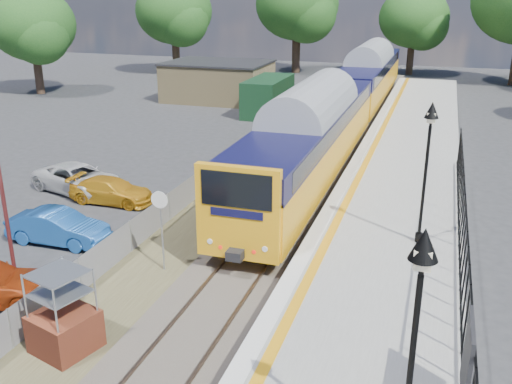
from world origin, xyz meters
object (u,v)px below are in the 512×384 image
at_px(speed_sign, 161,218).
at_px(car_white, 79,179).
at_px(victorian_lamp_south, 418,302).
at_px(victorian_lamp_north, 429,141).
at_px(train, 348,97).
at_px(brick_plinth, 63,314).
at_px(car_yellow, 112,191).
at_px(car_blue, 58,227).

bearing_deg(speed_sign, car_white, 138.94).
height_order(victorian_lamp_south, car_white, victorian_lamp_south).
distance_m(victorian_lamp_north, train, 18.59).
distance_m(brick_plinth, car_yellow, 10.78).
height_order(train, speed_sign, train).
bearing_deg(car_yellow, car_blue, -175.13).
bearing_deg(car_blue, train, -20.87).
bearing_deg(car_white, victorian_lamp_south, -114.23).
relative_size(car_yellow, car_white, 0.83).
height_order(car_yellow, car_white, car_white).
height_order(victorian_lamp_south, car_blue, victorian_lamp_south).
bearing_deg(car_white, victorian_lamp_north, -84.71).
xyz_separation_m(victorian_lamp_south, car_yellow, (-13.00, 12.15, -3.76)).
bearing_deg(speed_sign, victorian_lamp_south, -43.55).
xyz_separation_m(victorian_lamp_north, train, (-5.30, 17.71, -1.96)).
xyz_separation_m(victorian_lamp_south, train, (-5.50, 27.71, -1.96)).
relative_size(victorian_lamp_south, speed_sign, 1.66).
distance_m(car_blue, car_yellow, 4.24).
bearing_deg(car_blue, brick_plinth, -143.61).
distance_m(victorian_lamp_south, car_yellow, 18.18).
bearing_deg(car_white, brick_plinth, -131.02).
bearing_deg(car_white, car_yellow, -92.54).
distance_m(brick_plinth, speed_sign, 4.75).
bearing_deg(victorian_lamp_north, car_yellow, 170.48).
relative_size(victorian_lamp_north, train, 0.11).
distance_m(victorian_lamp_north, speed_sign, 8.67).
xyz_separation_m(victorian_lamp_south, brick_plinth, (-8.38, 2.42, -3.22)).
bearing_deg(speed_sign, car_yellow, 132.65).
bearing_deg(victorian_lamp_south, car_white, 139.61).
relative_size(train, car_yellow, 10.96).
height_order(train, brick_plinth, train).
xyz_separation_m(brick_plinth, car_yellow, (-4.61, 9.73, -0.54)).
distance_m(train, brick_plinth, 25.48).
relative_size(brick_plinth, speed_sign, 0.81).
distance_m(victorian_lamp_south, brick_plinth, 9.30).
relative_size(victorian_lamp_north, car_blue, 1.24).
xyz_separation_m(car_yellow, car_white, (-2.12, 0.72, 0.09)).
relative_size(victorian_lamp_south, train, 0.11).
xyz_separation_m(train, brick_plinth, (-2.88, -25.29, -1.26)).
bearing_deg(victorian_lamp_south, victorian_lamp_north, 91.15).
xyz_separation_m(victorian_lamp_north, brick_plinth, (-8.18, -7.58, -3.22)).
xyz_separation_m(train, car_yellow, (-7.50, -15.56, -1.80)).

